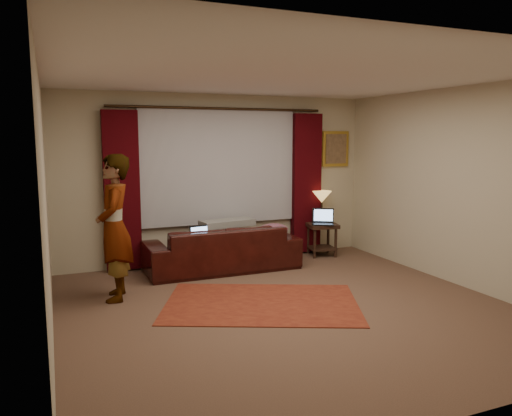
{
  "coord_description": "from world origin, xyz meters",
  "views": [
    {
      "loc": [
        -2.45,
        -4.95,
        1.94
      ],
      "look_at": [
        0.1,
        1.2,
        1.0
      ],
      "focal_mm": 35.0,
      "sensor_mm": 36.0,
      "label": 1
    }
  ],
  "objects_px": {
    "laptop_table": "(323,217)",
    "tiffany_lamp": "(322,206)",
    "laptop_sofa": "(204,235)",
    "end_table": "(322,239)",
    "sofa": "(222,240)",
    "person": "(114,228)"
  },
  "relations": [
    {
      "from": "laptop_table",
      "to": "sofa",
      "type": "bearing_deg",
      "value": -146.05
    },
    {
      "from": "sofa",
      "to": "laptop_sofa",
      "type": "distance_m",
      "value": 0.38
    },
    {
      "from": "end_table",
      "to": "person",
      "type": "distance_m",
      "value": 3.63
    },
    {
      "from": "laptop_sofa",
      "to": "end_table",
      "type": "bearing_deg",
      "value": 2.53
    },
    {
      "from": "sofa",
      "to": "laptop_sofa",
      "type": "relative_size",
      "value": 6.34
    },
    {
      "from": "laptop_table",
      "to": "tiffany_lamp",
      "type": "bearing_deg",
      "value": 95.45
    },
    {
      "from": "person",
      "to": "laptop_sofa",
      "type": "bearing_deg",
      "value": 125.24
    },
    {
      "from": "laptop_sofa",
      "to": "laptop_table",
      "type": "xyz_separation_m",
      "value": [
        2.09,
        0.28,
        0.1
      ]
    },
    {
      "from": "laptop_table",
      "to": "person",
      "type": "bearing_deg",
      "value": -134.88
    },
    {
      "from": "laptop_sofa",
      "to": "person",
      "type": "distance_m",
      "value": 1.47
    },
    {
      "from": "sofa",
      "to": "end_table",
      "type": "bearing_deg",
      "value": -172.97
    },
    {
      "from": "laptop_table",
      "to": "end_table",
      "type": "bearing_deg",
      "value": 97.89
    },
    {
      "from": "sofa",
      "to": "laptop_table",
      "type": "xyz_separation_m",
      "value": [
        1.77,
        0.12,
        0.21
      ]
    },
    {
      "from": "sofa",
      "to": "end_table",
      "type": "height_order",
      "value": "sofa"
    },
    {
      "from": "person",
      "to": "laptop_table",
      "type": "bearing_deg",
      "value": 114.3
    },
    {
      "from": "laptop_table",
      "to": "person",
      "type": "xyz_separation_m",
      "value": [
        -3.39,
        -0.91,
        0.21
      ]
    },
    {
      "from": "sofa",
      "to": "end_table",
      "type": "distance_m",
      "value": 1.84
    },
    {
      "from": "sofa",
      "to": "person",
      "type": "relative_size",
      "value": 1.28
    },
    {
      "from": "end_table",
      "to": "laptop_sofa",
      "type": "bearing_deg",
      "value": -169.77
    },
    {
      "from": "sofa",
      "to": "person",
      "type": "height_order",
      "value": "person"
    },
    {
      "from": "tiffany_lamp",
      "to": "person",
      "type": "bearing_deg",
      "value": -161.65
    },
    {
      "from": "sofa",
      "to": "end_table",
      "type": "relative_size",
      "value": 4.16
    }
  ]
}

